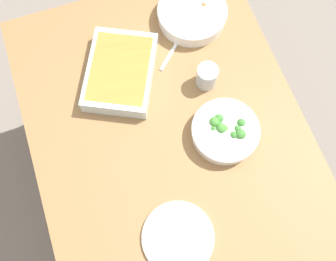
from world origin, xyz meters
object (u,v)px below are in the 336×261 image
Objects in this scene: stew_bowl at (192,14)px; broccoli_bowl at (225,131)px; spoon_by_stew at (176,45)px; baking_dish at (120,72)px; side_plate at (178,237)px; drink_cup at (207,77)px.

broccoli_bowl is at bearing -6.60° from stew_bowl.
spoon_by_stew is (0.09, -0.09, -0.03)m from stew_bowl.
side_plate is (0.58, 0.01, -0.03)m from baking_dish.
drink_cup reaches higher than stew_bowl.
broccoli_bowl is at bearing 39.49° from baking_dish.
stew_bowl is 0.69× the size of baking_dish.
baking_dish is at bearing -76.13° from spoon_by_stew.
drink_cup is 0.18m from spoon_by_stew.
baking_dish is 0.58m from side_plate.
drink_cup is at bearing 176.89° from broccoli_bowl.
stew_bowl is 1.81× the size of spoon_by_stew.
spoon_by_stew is (-0.05, 0.22, -0.03)m from baking_dish.
stew_bowl is 0.46m from broccoli_bowl.
stew_bowl is 0.13m from spoon_by_stew.
side_plate is (0.72, -0.31, -0.03)m from stew_bowl.
broccoli_bowl reaches higher than baking_dish.
side_plate is at bearing -29.82° from drink_cup.
baking_dish is at bearing -179.47° from side_plate.
drink_cup is 0.53m from side_plate.
drink_cup is 0.39× the size of side_plate.
stew_bowl is 1.15× the size of side_plate.
spoon_by_stew is (-0.63, 0.21, -0.00)m from side_plate.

